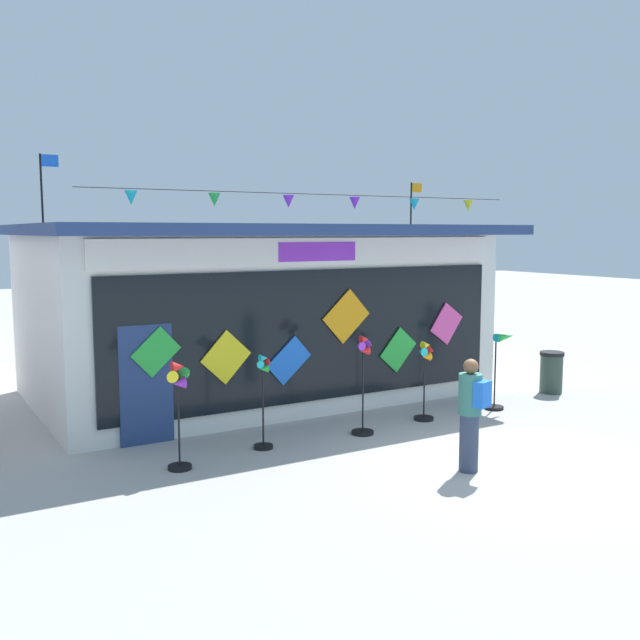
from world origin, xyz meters
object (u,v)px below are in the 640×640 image
object	(u,v)px
wind_spinner_right	(501,363)
wind_spinner_center_right	(425,373)
wind_spinner_center_left	(364,380)
trash_bin	(551,372)
person_near_camera	(471,413)
wind_spinner_left	(264,398)
wind_spinner_far_left	(179,399)
kite_shop_building	(255,309)

from	to	relation	value
wind_spinner_right	wind_spinner_center_right	bearing A→B (deg)	178.92
wind_spinner_center_left	wind_spinner_center_right	xyz separation A→B (m)	(1.52, 0.20, -0.07)
wind_spinner_center_left	trash_bin	distance (m)	5.44
wind_spinner_right	trash_bin	bearing A→B (deg)	12.96
person_near_camera	wind_spinner_center_right	bearing A→B (deg)	-132.13
wind_spinner_left	wind_spinner_center_left	distance (m)	1.87
person_near_camera	wind_spinner_right	bearing A→B (deg)	-156.90
person_near_camera	trash_bin	bearing A→B (deg)	-165.56
wind_spinner_far_left	wind_spinner_center_right	size ratio (longest dim) A/B	1.09
person_near_camera	trash_bin	world-z (taller)	person_near_camera
kite_shop_building	wind_spinner_center_left	size ratio (longest dim) A/B	5.41
wind_spinner_center_left	wind_spinner_right	distance (m)	3.41
wind_spinner_left	wind_spinner_center_left	bearing A→B (deg)	-3.98
wind_spinner_far_left	person_near_camera	xyz separation A→B (m)	(3.63, -2.25, -0.19)
wind_spinner_right	trash_bin	distance (m)	2.08
wind_spinner_center_right	trash_bin	bearing A→B (deg)	6.19
wind_spinner_far_left	wind_spinner_center_right	bearing A→B (deg)	4.28
wind_spinner_right	wind_spinner_center_left	bearing A→B (deg)	-177.20
person_near_camera	trash_bin	xyz separation A→B (m)	(5.13, 3.04, -0.43)
wind_spinner_center_left	trash_bin	bearing A→B (deg)	6.58
wind_spinner_right	person_near_camera	world-z (taller)	person_near_camera
wind_spinner_far_left	wind_spinner_right	bearing A→B (deg)	2.80
kite_shop_building	wind_spinner_far_left	world-z (taller)	kite_shop_building
kite_shop_building	wind_spinner_left	size ratio (longest dim) A/B	6.06
wind_spinner_center_left	wind_spinner_center_right	bearing A→B (deg)	7.56
kite_shop_building	wind_spinner_left	world-z (taller)	kite_shop_building
wind_spinner_center_right	trash_bin	world-z (taller)	wind_spinner_center_right
wind_spinner_far_left	trash_bin	world-z (taller)	wind_spinner_far_left
wind_spinner_left	wind_spinner_center_right	bearing A→B (deg)	1.22
kite_shop_building	wind_spinner_center_left	bearing A→B (deg)	-88.07
wind_spinner_center_right	wind_spinner_right	size ratio (longest dim) A/B	0.99
kite_shop_building	wind_spinner_right	xyz separation A→B (m)	(3.54, -3.88, -0.93)
wind_spinner_center_right	trash_bin	distance (m)	3.91
kite_shop_building	trash_bin	bearing A→B (deg)	-31.83
kite_shop_building	wind_spinner_center_left	world-z (taller)	kite_shop_building
wind_spinner_center_right	wind_spinner_center_left	bearing A→B (deg)	-172.44
wind_spinner_center_right	wind_spinner_right	xyz separation A→B (m)	(1.89, -0.04, 0.02)
wind_spinner_right	trash_bin	xyz separation A→B (m)	(1.97, 0.45, -0.46)
wind_spinner_left	wind_spinner_center_right	world-z (taller)	wind_spinner_left
wind_spinner_center_right	person_near_camera	distance (m)	2.91
wind_spinner_far_left	wind_spinner_right	world-z (taller)	wind_spinner_far_left
wind_spinner_right	trash_bin	world-z (taller)	wind_spinner_right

